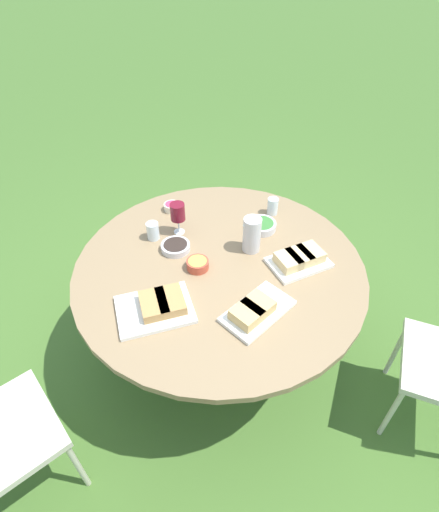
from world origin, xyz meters
name	(u,v)px	position (x,y,z in m)	size (l,w,h in m)	color
ground_plane	(220,347)	(0.00, 0.00, 0.00)	(40.00, 40.00, 0.00)	#446B2B
dining_table	(220,275)	(0.00, 0.00, 0.63)	(1.48, 1.48, 0.71)	#4C4C51
water_pitcher	(252,235)	(-0.20, -0.05, 0.81)	(0.10, 0.09, 0.20)	silver
wine_glass	(178,213)	(0.11, -0.33, 0.84)	(0.08, 0.08, 0.19)	silver
platter_bread_main	(299,259)	(-0.38, 0.14, 0.74)	(0.31, 0.22, 0.07)	white
platter_charcuterie	(159,306)	(0.37, 0.18, 0.74)	(0.36, 0.28, 0.07)	white
platter_sandwich_side	(255,311)	(-0.02, 0.37, 0.74)	(0.38, 0.30, 0.07)	white
bowl_fries	(198,264)	(0.11, -0.02, 0.74)	(0.11, 0.11, 0.05)	#B74733
bowl_salad	(261,225)	(-0.33, -0.19, 0.73)	(0.16, 0.16, 0.04)	silver
bowl_olives	(176,247)	(0.17, -0.20, 0.73)	(0.15, 0.15, 0.04)	silver
bowl_dip_red	(172,207)	(0.09, -0.55, 0.73)	(0.09, 0.09, 0.04)	beige
cup_water_near	(153,231)	(0.26, -0.33, 0.76)	(0.07, 0.07, 0.10)	silver
cup_water_far	(273,206)	(-0.46, -0.30, 0.76)	(0.06, 0.06, 0.10)	silver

